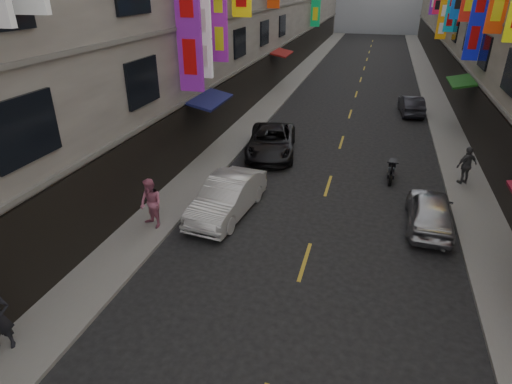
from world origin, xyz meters
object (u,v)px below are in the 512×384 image
Objects in this scene: pedestrian_lfar at (151,204)px; pedestrian_rfar at (467,165)px; car_right_mid at (430,211)px; car_left_mid at (227,197)px; scooter_far_right at (391,171)px; car_right_far at (411,105)px; car_left_far at (271,141)px.

pedestrian_rfar is at bearing 58.19° from pedestrian_lfar.
car_right_mid is at bearing 43.14° from pedestrian_lfar.
pedestrian_rfar is (9.25, 5.33, 0.23)m from car_left_mid.
car_left_mid is 10.68m from pedestrian_rfar.
scooter_far_right is 0.47× the size of car_right_far.
car_left_far is 9.30m from car_right_mid.
pedestrian_rfar reaches higher than car_right_far.
scooter_far_right is 0.97× the size of pedestrian_lfar.
pedestrian_lfar reaches higher than car_left_mid.
car_left_mid is at bearing 65.30° from pedestrian_lfar.
car_left_far reaches higher than car_right_far.
pedestrian_rfar is at bearing -174.01° from scooter_far_right.
pedestrian_rfar is at bearing 93.69° from car_right_far.
car_left_mid is at bearing -100.42° from car_left_far.
car_left_mid is 2.90m from pedestrian_lfar.
scooter_far_right is at bearing 65.90° from pedestrian_lfar.
car_left_mid is at bearing 60.79° from car_right_far.
scooter_far_right is 0.46× the size of car_right_mid.
pedestrian_rfar is at bearing -111.34° from car_right_mid.
car_left_far is 8.89m from pedestrian_lfar.
car_left_mid is 2.44× the size of pedestrian_lfar.
car_right_mid is (1.33, -4.00, 0.23)m from scooter_far_right.
car_right_mid is 10.16m from pedestrian_lfar.
car_right_mid is 1.02× the size of car_right_far.
pedestrian_rfar reaches higher than car_left_mid.
pedestrian_lfar reaches higher than car_left_far.
car_left_far is 12.43m from car_right_far.
car_left_far reaches higher than scooter_far_right.
car_left_mid reaches higher than car_left_far.
scooter_far_right is at bearing 78.38° from car_right_far.
pedestrian_lfar is (-9.72, -2.94, 0.38)m from car_right_mid.
car_right_mid is at bearing 34.93° from pedestrian_rfar.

